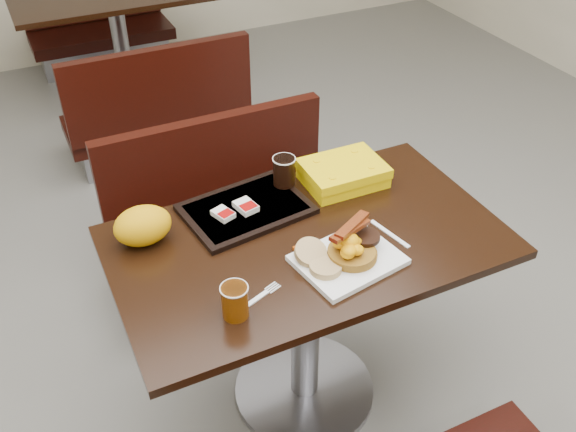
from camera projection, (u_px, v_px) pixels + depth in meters
name	position (u px, v px, depth m)	size (l,w,h in m)	color
floor	(304.00, 391.00, 2.42)	(6.00, 7.00, 0.01)	slate
table_near	(306.00, 323.00, 2.19)	(1.20, 0.70, 0.75)	black
bench_near_n	(231.00, 215.00, 2.71)	(1.00, 0.46, 0.72)	black
table_far	(122.00, 50.00, 4.06)	(1.20, 0.70, 0.75)	black
bench_far_s	(153.00, 98.00, 3.57)	(1.00, 0.46, 0.72)	black
bench_far_n	(99.00, 17.00, 4.57)	(1.00, 0.46, 0.72)	black
platter	(348.00, 260.00, 1.87)	(0.29, 0.23, 0.02)	white
pancake_stack	(352.00, 253.00, 1.86)	(0.15, 0.15, 0.03)	#895A16
sausage_patty	(365.00, 237.00, 1.89)	(0.09, 0.09, 0.01)	black
scrambled_eggs	(350.00, 243.00, 1.84)	(0.10, 0.08, 0.05)	#FFA805
bacon_strips	(350.00, 229.00, 1.83)	(0.17, 0.07, 0.01)	#460C05
muffin_bottom	(326.00, 267.00, 1.82)	(0.09, 0.09, 0.02)	tan
muffin_top	(310.00, 252.00, 1.85)	(0.09, 0.09, 0.02)	tan
coffee_cup_near	(235.00, 301.00, 1.68)	(0.07, 0.07, 0.10)	#994405
fork	(254.00, 301.00, 1.75)	(0.15, 0.03, 0.00)	white
knife	(390.00, 234.00, 1.98)	(0.17, 0.01, 0.00)	white
condiment_syrup	(302.00, 249.00, 1.92)	(0.04, 0.03, 0.01)	#AA3D07
condiment_ketchup	(307.00, 244.00, 1.94)	(0.04, 0.03, 0.01)	#8C0504
tray	(246.00, 209.00, 2.07)	(0.39, 0.28, 0.02)	black
hashbrown_sleeve_left	(223.00, 214.00, 2.02)	(0.05, 0.07, 0.02)	silver
hashbrown_sleeve_right	(246.00, 206.00, 2.05)	(0.06, 0.08, 0.02)	silver
coffee_cup_far	(284.00, 171.00, 2.14)	(0.07, 0.07, 0.10)	black
clamshell	(343.00, 173.00, 2.19)	(0.27, 0.20, 0.07)	#E8C003
paper_bag	(143.00, 226.00, 1.92)	(0.18, 0.13, 0.12)	#DCA307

